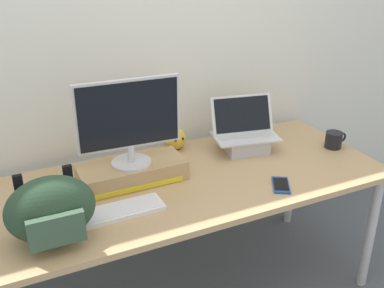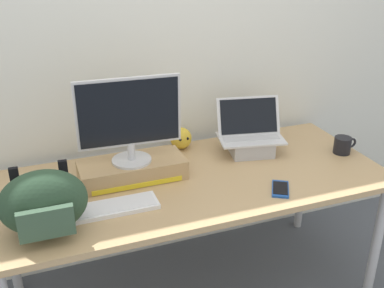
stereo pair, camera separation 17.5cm
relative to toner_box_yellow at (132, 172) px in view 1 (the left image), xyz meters
name	(u,v)px [view 1 (the left image)]	position (x,y,z in m)	size (l,w,h in m)	color
back_wall	(150,38)	(0.27, 0.42, 0.54)	(7.00, 0.10, 2.60)	silver
desk	(192,188)	(0.27, -0.09, -0.11)	(1.91, 0.82, 0.72)	tan
toner_box_yellow	(132,172)	(0.00, 0.00, 0.00)	(0.51, 0.21, 0.09)	tan
desktop_monitor	(129,121)	(0.00, 0.00, 0.26)	(0.48, 0.19, 0.41)	silver
open_laptop	(245,139)	(0.67, 0.07, 0.02)	(0.38, 0.28, 0.29)	#ADADB2
external_keyboard	(115,212)	(-0.16, -0.24, -0.04)	(0.42, 0.13, 0.02)	white
messenger_backpack	(51,210)	(-0.42, -0.31, 0.09)	(0.34, 0.24, 0.27)	#28422D
coffee_mug	(334,140)	(1.13, -0.11, 0.00)	(0.13, 0.09, 0.09)	black
cell_phone	(281,185)	(0.61, -0.35, -0.04)	(0.14, 0.17, 0.01)	#19479E
plush_toy	(175,139)	(0.34, 0.25, 0.01)	(0.12, 0.12, 0.12)	gold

